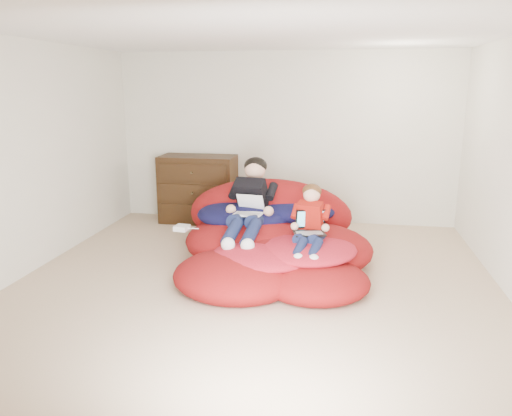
% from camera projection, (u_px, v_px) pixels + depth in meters
% --- Properties ---
extents(room_shell, '(5.10, 5.10, 2.77)m').
position_uv_depth(room_shell, '(256.00, 261.00, 5.23)').
color(room_shell, '#C5AB8D').
rests_on(room_shell, ground).
extents(dresser, '(1.12, 0.62, 1.00)m').
position_uv_depth(dresser, '(198.00, 189.00, 7.48)').
color(dresser, '#321F0E').
rests_on(dresser, ground).
extents(beanbag_pile, '(2.33, 2.55, 0.94)m').
position_uv_depth(beanbag_pile, '(272.00, 239.00, 5.78)').
color(beanbag_pile, maroon).
rests_on(beanbag_pile, ground).
extents(cream_pillow, '(0.40, 0.26, 0.26)m').
position_uv_depth(cream_pillow, '(243.00, 195.00, 6.50)').
color(cream_pillow, white).
rests_on(cream_pillow, beanbag_pile).
extents(older_boy, '(0.43, 1.28, 0.84)m').
position_uv_depth(older_boy, '(251.00, 200.00, 5.79)').
color(older_boy, black).
rests_on(older_boy, beanbag_pile).
extents(younger_boy, '(0.34, 0.84, 0.67)m').
position_uv_depth(younger_boy, '(310.00, 221.00, 5.28)').
color(younger_boy, '#B1180F').
rests_on(younger_boy, beanbag_pile).
extents(laptop_white, '(0.34, 0.37, 0.21)m').
position_uv_depth(laptop_white, '(249.00, 209.00, 5.72)').
color(laptop_white, white).
rests_on(laptop_white, older_boy).
extents(laptop_black, '(0.37, 0.37, 0.23)m').
position_uv_depth(laptop_black, '(310.00, 227.00, 5.29)').
color(laptop_black, black).
rests_on(laptop_black, younger_boy).
extents(power_adapter, '(0.17, 0.17, 0.06)m').
position_uv_depth(power_adapter, '(182.00, 228.00, 5.73)').
color(power_adapter, white).
rests_on(power_adapter, beanbag_pile).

